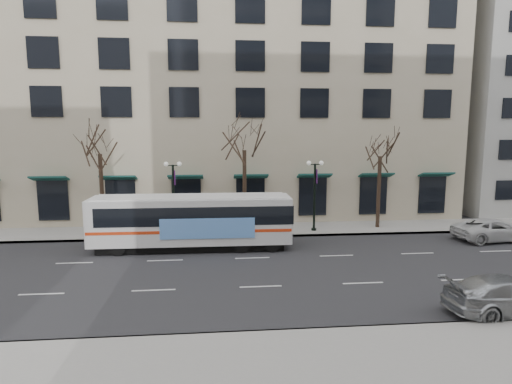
{
  "coord_description": "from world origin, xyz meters",
  "views": [
    {
      "loc": [
        -2.05,
        -21.62,
        7.36
      ],
      "look_at": [
        0.13,
        1.46,
        4.0
      ],
      "focal_mm": 30.0,
      "sensor_mm": 36.0,
      "label": 1
    }
  ],
  "objects": [
    {
      "name": "building_hotel",
      "position": [
        -2.0,
        21.0,
        12.0
      ],
      "size": [
        40.0,
        20.0,
        24.0
      ],
      "primitive_type": "cube",
      "color": "tan",
      "rests_on": "ground"
    },
    {
      "name": "white_pickup",
      "position": [
        16.48,
        4.8,
        0.73
      ],
      "size": [
        5.47,
        2.94,
        1.46
      ],
      "primitive_type": "imported",
      "rotation": [
        0.0,
        0.0,
        1.67
      ],
      "color": "silver",
      "rests_on": "ground"
    },
    {
      "name": "tree_far_mid",
      "position": [
        0.0,
        8.8,
        6.91
      ],
      "size": [
        3.6,
        3.6,
        8.55
      ],
      "color": "black",
      "rests_on": "ground"
    },
    {
      "name": "lamp_post_left",
      "position": [
        -4.99,
        8.2,
        2.94
      ],
      "size": [
        1.22,
        0.45,
        5.21
      ],
      "color": "black",
      "rests_on": "ground"
    },
    {
      "name": "tree_far_right",
      "position": [
        10.0,
        8.8,
        6.42
      ],
      "size": [
        3.6,
        3.6,
        8.06
      ],
      "color": "black",
      "rests_on": "ground"
    },
    {
      "name": "sidewalk_far",
      "position": [
        5.0,
        9.0,
        0.07
      ],
      "size": [
        80.0,
        4.0,
        0.15
      ],
      "primitive_type": "cube",
      "color": "gray",
      "rests_on": "ground"
    },
    {
      "name": "ground",
      "position": [
        0.0,
        0.0,
        0.0
      ],
      "size": [
        160.0,
        160.0,
        0.0
      ],
      "primitive_type": "plane",
      "color": "black",
      "rests_on": "ground"
    },
    {
      "name": "tree_far_left",
      "position": [
        -10.0,
        8.8,
        6.7
      ],
      "size": [
        3.6,
        3.6,
        8.34
      ],
      "color": "black",
      "rests_on": "ground"
    },
    {
      "name": "lamp_post_right",
      "position": [
        5.01,
        8.2,
        2.94
      ],
      "size": [
        1.22,
        0.45,
        5.21
      ],
      "color": "black",
      "rests_on": "ground"
    },
    {
      "name": "city_bus",
      "position": [
        -3.5,
        4.66,
        1.83
      ],
      "size": [
        12.35,
        2.84,
        3.34
      ],
      "rotation": [
        0.0,
        0.0,
        -0.01
      ],
      "color": "silver",
      "rests_on": "ground"
    },
    {
      "name": "silver_car",
      "position": [
        9.68,
        -6.2,
        0.76
      ],
      "size": [
        5.35,
        2.4,
        1.52
      ],
      "primitive_type": "imported",
      "rotation": [
        0.0,
        0.0,
        1.62
      ],
      "color": "#A2A5A9",
      "rests_on": "ground"
    }
  ]
}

